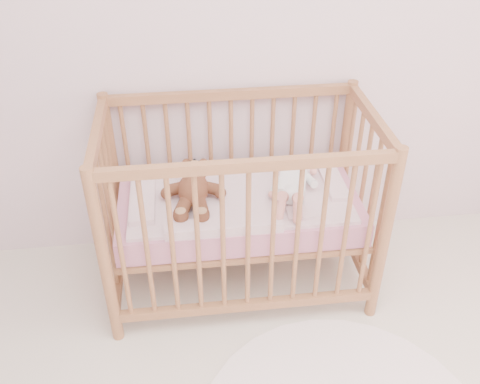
{
  "coord_description": "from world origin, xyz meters",
  "views": [
    {
      "loc": [
        -0.42,
        -0.6,
        2.12
      ],
      "look_at": [
        -0.16,
        1.55,
        0.62
      ],
      "focal_mm": 40.0,
      "sensor_mm": 36.0,
      "label": 1
    }
  ],
  "objects": [
    {
      "name": "blanket",
      "position": [
        -0.16,
        1.6,
        0.56
      ],
      "size": [
        1.1,
        0.58,
        0.06
      ],
      "primitive_type": null,
      "color": "pink",
      "rests_on": "mattress"
    },
    {
      "name": "teddy_bear",
      "position": [
        -0.38,
        1.58,
        0.65
      ],
      "size": [
        0.38,
        0.51,
        0.13
      ],
      "primitive_type": null,
      "rotation": [
        0.0,
        0.0,
        -0.1
      ],
      "color": "brown",
      "rests_on": "blanket"
    },
    {
      "name": "baby",
      "position": [
        0.11,
        1.58,
        0.64
      ],
      "size": [
        0.38,
        0.56,
        0.12
      ],
      "primitive_type": null,
      "rotation": [
        0.0,
        0.0,
        -0.28
      ],
      "color": "white",
      "rests_on": "blanket"
    },
    {
      "name": "mattress",
      "position": [
        -0.16,
        1.6,
        0.49
      ],
      "size": [
        1.22,
        0.62,
        0.13
      ],
      "primitive_type": "cube",
      "color": "#CE80A1",
      "rests_on": "crib"
    },
    {
      "name": "crib",
      "position": [
        -0.16,
        1.6,
        0.5
      ],
      "size": [
        1.36,
        0.76,
        1.0
      ],
      "primitive_type": null,
      "color": "#A46945",
      "rests_on": "floor"
    },
    {
      "name": "wall_back",
      "position": [
        0.0,
        2.0,
        1.35
      ],
      "size": [
        4.0,
        0.02,
        2.7
      ],
      "primitive_type": "cube",
      "color": "silver",
      "rests_on": "floor"
    }
  ]
}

